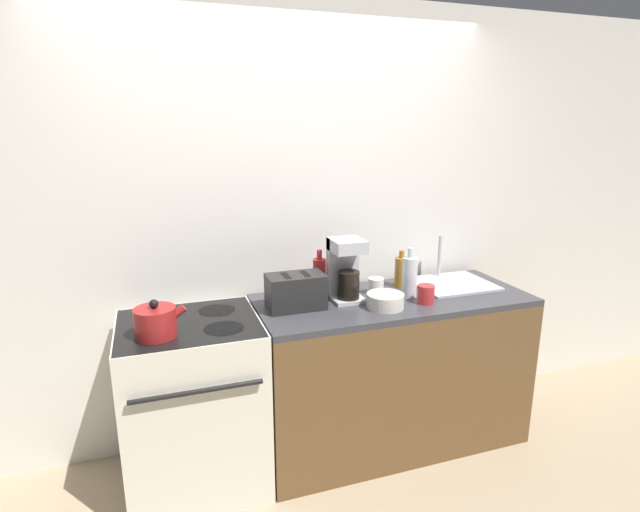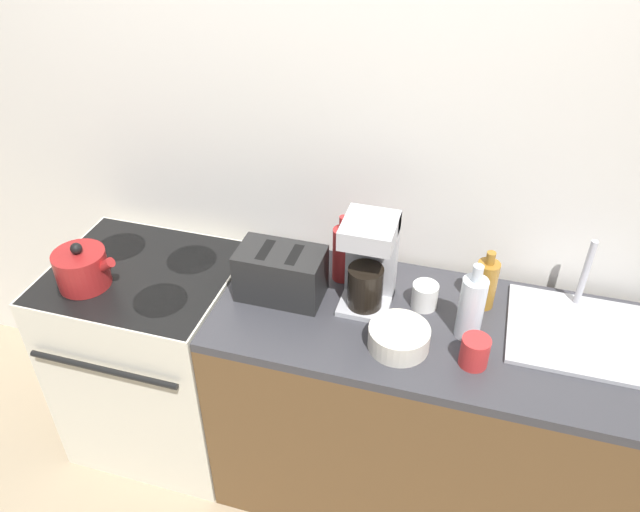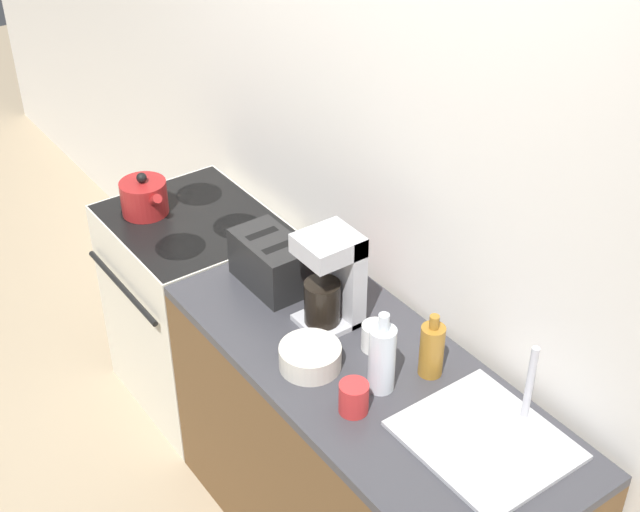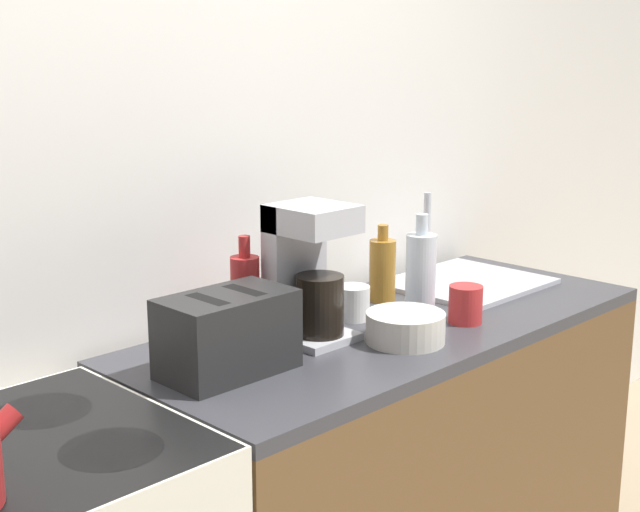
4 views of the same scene
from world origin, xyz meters
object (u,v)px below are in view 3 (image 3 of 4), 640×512
Objects in this scene: coffee_maker at (333,278)px; bottle_red at (336,267)px; toaster at (271,262)px; bottle_clear at (382,358)px; cup_white at (375,337)px; bowl at (310,357)px; bottle_amber at (432,349)px; kettle at (144,197)px; stove at (199,306)px; cup_red at (354,398)px.

bottle_red is (-0.12, 0.10, -0.07)m from coffee_maker.
bottle_clear is at bearing -2.38° from toaster.
bottle_clear reaches higher than cup_white.
toaster is 0.68m from bottle_clear.
bowl is at bearing -18.07° from toaster.
bottle_red is 1.35× the size of bowl.
bottle_red is (-0.53, 0.01, 0.02)m from bottle_amber.
bottle_red is at bearing 39.71° from toaster.
cup_white is at bearing 77.65° from bowl.
cup_white is at bearing -161.42° from bottle_amber.
toaster is 1.06× the size of bottle_clear.
bowl is at bearing -150.04° from bottle_clear.
bottle_red reaches higher than toaster.
cup_white is (0.51, 0.08, -0.05)m from toaster.
toaster is 0.73m from bottle_amber.
cup_white is (-0.20, -0.07, -0.05)m from bottle_amber.
toaster is 1.13× the size of bottle_red.
kettle is 1.05× the size of bottle_amber.
bottle_red reaches higher than cup_white.
kettle is 0.88× the size of bottle_red.
kettle is at bearing -168.82° from coffee_maker.
coffee_maker is (0.88, 0.08, 0.63)m from stove.
cup_red is (1.44, -0.01, -0.02)m from kettle.
toaster is at bearing 167.18° from cup_red.
kettle is 1.47m from bottle_amber.
bottle_red is at bearing 18.63° from kettle.
bottle_amber is (0.40, 0.09, -0.08)m from coffee_maker.
kettle is 1.19× the size of bowl.
stove is 3.37× the size of bottle_red.
bowl is at bearing 177.61° from cup_red.
kettle reaches higher than bowl.
kettle is 0.79× the size of toaster.
cup_red is (0.20, -0.24, 0.00)m from cup_white.
bottle_red is 0.34m from cup_white.
bottle_amber is at bearing 12.95° from coffee_maker.
cup_red is at bearing -90.97° from bottle_amber.
cup_red is at bearing -12.82° from toaster.
bottle_clear reaches higher than kettle.
bottle_clear is 0.26m from bowl.
bottle_red is 2.63× the size of cup_red.
coffee_maker reaches higher than stove.
cup_white is (0.33, -0.08, -0.07)m from bottle_red.
bottle_clear reaches higher than cup_red.
coffee_maker is 0.47m from cup_red.
bottle_amber is 0.39m from bowl.
bottle_clear is at bearing -33.20° from cup_white.
coffee_maker is 1.54× the size of bottle_amber.
kettle is 0.74m from toaster.
bottle_clear is 1.06× the size of bottle_red.
bottle_amber is 2.21× the size of cup_red.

